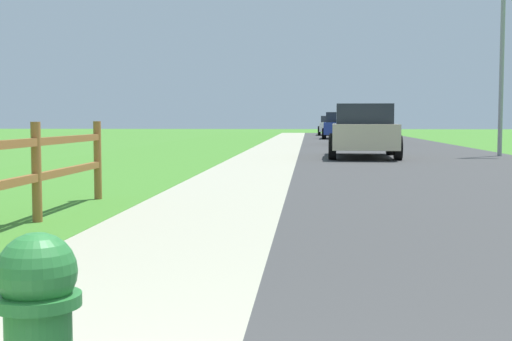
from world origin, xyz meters
TOP-DOWN VIEW (x-y plane):
  - ground_plane at (0.00, 25.00)m, footprint 120.00×120.00m
  - road_asphalt at (3.50, 27.00)m, footprint 7.00×66.00m
  - curb_concrete at (-3.00, 27.00)m, footprint 6.00×66.00m
  - grass_verge at (-4.50, 27.00)m, footprint 5.00×66.00m
  - parked_suv_beige at (2.01, 20.58)m, footprint 2.23×4.90m
  - parked_car_black at (2.59, 31.61)m, footprint 2.08×4.24m
  - parked_car_blue at (2.24, 41.85)m, footprint 2.29×4.57m
  - parked_car_white at (2.07, 51.49)m, footprint 2.19×4.60m
  - street_lamp at (6.53, 21.66)m, footprint 1.17×0.20m

SIDE VIEW (x-z plane):
  - ground_plane at x=0.00m, z-range 0.00..0.00m
  - road_asphalt at x=3.50m, z-range 0.00..0.01m
  - curb_concrete at x=-3.00m, z-range 0.00..0.01m
  - grass_verge at x=-4.50m, z-range 0.00..0.01m
  - parked_car_white at x=2.07m, z-range 0.01..1.44m
  - parked_car_blue at x=2.24m, z-range -0.01..1.60m
  - parked_car_black at x=2.59m, z-range 0.00..1.61m
  - parked_suv_beige at x=2.01m, z-range 0.00..1.63m
  - street_lamp at x=6.53m, z-range 0.59..6.71m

